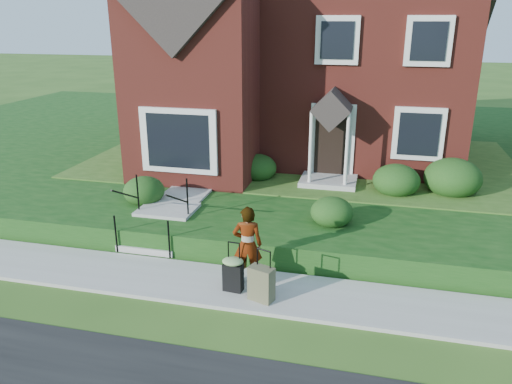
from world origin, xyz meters
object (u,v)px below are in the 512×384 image
(woman, at_px, (247,245))
(front_steps, at_px, (160,222))
(suitcase_olive, at_px, (261,284))
(suitcase_black, at_px, (233,272))

(woman, bearing_deg, front_steps, -42.45)
(front_steps, relative_size, woman, 1.24)
(suitcase_olive, bearing_deg, woman, 143.10)
(front_steps, bearing_deg, suitcase_olive, -36.08)
(woman, xyz_separation_m, suitcase_olive, (0.44, -0.64, -0.47))
(suitcase_black, bearing_deg, woman, 71.68)
(front_steps, xyz_separation_m, woman, (2.61, -1.58, 0.42))
(front_steps, relative_size, suitcase_olive, 1.97)
(front_steps, bearing_deg, woman, -31.20)
(front_steps, height_order, woman, woman)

